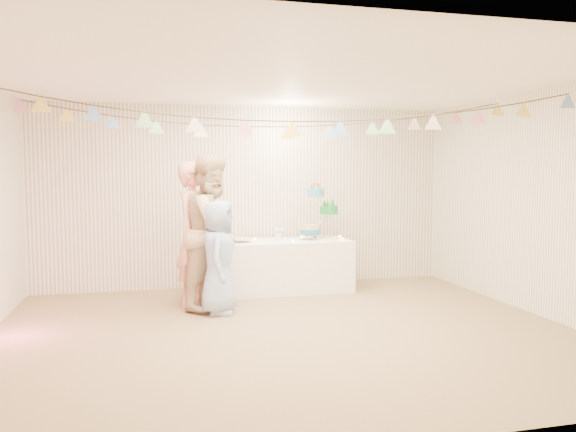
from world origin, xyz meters
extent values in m
plane|color=olive|center=(0.00, 0.00, 0.00)|extent=(6.00, 6.00, 0.00)
plane|color=white|center=(0.00, 0.00, 2.60)|extent=(6.00, 6.00, 0.00)
plane|color=white|center=(0.00, 2.50, 1.30)|extent=(6.00, 6.00, 0.00)
plane|color=white|center=(0.00, -2.50, 1.30)|extent=(6.00, 6.00, 0.00)
plane|color=white|center=(3.00, 0.00, 1.30)|extent=(5.00, 5.00, 0.00)
cube|color=white|center=(0.41, 1.99, 0.36)|extent=(1.90, 0.76, 0.71)
cylinder|color=white|center=(-0.18, 1.94, 0.76)|extent=(0.30, 0.30, 0.02)
imported|color=#F59880|center=(-0.83, 1.46, 0.90)|extent=(0.72, 0.78, 1.79)
imported|color=#D2B081|center=(-0.62, 1.28, 0.94)|extent=(1.08, 1.15, 1.88)
imported|color=#95AFD3|center=(-0.60, 0.96, 0.67)|extent=(0.56, 0.73, 1.34)
cylinder|color=#FFD88C|center=(-0.39, 1.84, 0.73)|extent=(0.04, 0.04, 0.03)
cylinder|color=#FFD88C|center=(0.06, 2.17, 0.73)|extent=(0.04, 0.04, 0.03)
cylinder|color=#FFD88C|center=(0.51, 1.77, 0.73)|extent=(0.04, 0.04, 0.03)
cylinder|color=#FFD88C|center=(0.76, 2.21, 0.73)|extent=(0.04, 0.04, 0.03)
cylinder|color=#FFD88C|center=(1.23, 1.81, 0.73)|extent=(0.04, 0.04, 0.03)
cylinder|color=#FFD88C|center=(1.31, 2.14, 0.73)|extent=(0.04, 0.04, 0.03)
camera|label=1|loc=(-1.36, -5.55, 1.68)|focal=35.00mm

